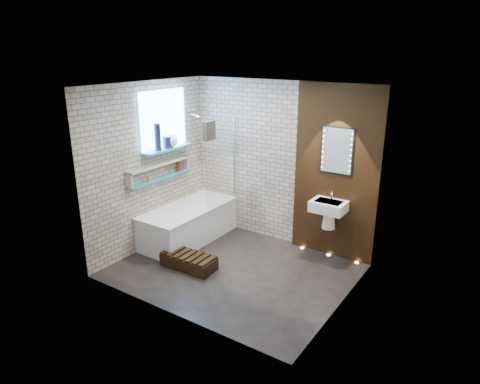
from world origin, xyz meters
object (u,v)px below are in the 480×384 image
Objects in this scene: bath_screen at (221,163)px; led_mirror at (337,151)px; washbasin at (329,210)px; bathtub at (189,223)px; walnut_step at (189,262)px.

led_mirror reaches higher than bath_screen.
washbasin is 0.88m from led_mirror.
bathtub is 2.68m from led_mirror.
led_mirror reaches higher than walnut_step.
washbasin is 2.19m from walnut_step.
bath_screen reaches higher than washbasin.
bathtub is 1.00m from walnut_step.
led_mirror is (1.82, 0.34, 0.37)m from bath_screen.
bath_screen is at bearing -169.34° from led_mirror.
bath_screen reaches higher than walnut_step.
washbasin is at bearing -90.00° from led_mirror.
led_mirror is at bearing 44.67° from walnut_step.
washbasin is (2.17, 0.62, 0.50)m from bathtub.
walnut_step is at bearing -50.20° from bathtub.
led_mirror is 2.68m from walnut_step.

